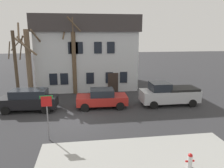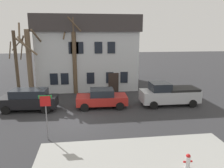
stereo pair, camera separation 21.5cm
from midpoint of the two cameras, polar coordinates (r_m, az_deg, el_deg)
The scene contains 11 objects.
ground_plane at distance 16.12m, azimuth -9.24°, elevation -9.63°, with size 120.00×120.00×0.00m, color #2D2D30.
building_main at distance 26.89m, azimuth -6.30°, elevation 8.64°, with size 11.36×8.88×8.15m.
tree_bare_near at distance 23.51m, azimuth -23.66°, elevation 5.31°, with size 1.69×1.60×6.52m.
tree_bare_mid at distance 22.87m, azimuth -20.79°, elevation 5.86°, with size 2.20×2.02×7.27m.
tree_bare_far at distance 22.72m, azimuth -9.76°, elevation 7.80°, with size 2.41×2.44×7.92m.
car_black_wagon at distance 19.00m, azimuth -20.79°, elevation -3.84°, with size 4.66×2.22×1.78m.
car_red_sedan at distance 18.57m, azimuth -2.39°, elevation -3.74°, with size 4.34×2.16×1.61m.
pickup_truck_silver at distance 19.84m, azimuth 15.11°, elevation -2.57°, with size 5.11×2.20×2.04m.
fire_hydrant at distance 11.13m, azimuth 19.96°, elevation -18.51°, with size 0.42×0.22×0.70m.
street_sign_pole at distance 13.15m, azimuth -16.63°, elevation -6.36°, with size 0.76×0.07×2.74m.
bicycle_leaning at distance 23.00m, azimuth -18.89°, elevation -2.29°, with size 1.74×0.33×1.03m.
Camera 2 is at (0.76, -14.89, 6.16)m, focal length 34.61 mm.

